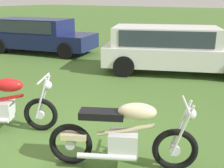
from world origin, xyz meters
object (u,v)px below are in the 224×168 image
object	(u,v)px
motorcycle_red	(1,104)
car_navy	(38,33)
motorcycle_cream	(124,136)
car_white	(171,46)

from	to	relation	value
motorcycle_red	car_navy	size ratio (longest dim) A/B	0.39
motorcycle_cream	car_navy	bearing A→B (deg)	117.60
car_navy	motorcycle_red	bearing A→B (deg)	-60.62
car_navy	car_white	bearing A→B (deg)	-12.80
car_white	motorcycle_red	bearing A→B (deg)	-123.61
motorcycle_cream	car_navy	size ratio (longest dim) A/B	0.40
car_navy	car_white	size ratio (longest dim) A/B	0.98
motorcycle_red	car_navy	xyz separation A→B (m)	(-4.97, 5.47, 0.35)
motorcycle_red	car_white	distance (m)	5.59
motorcycle_red	car_white	bearing A→B (deg)	50.29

